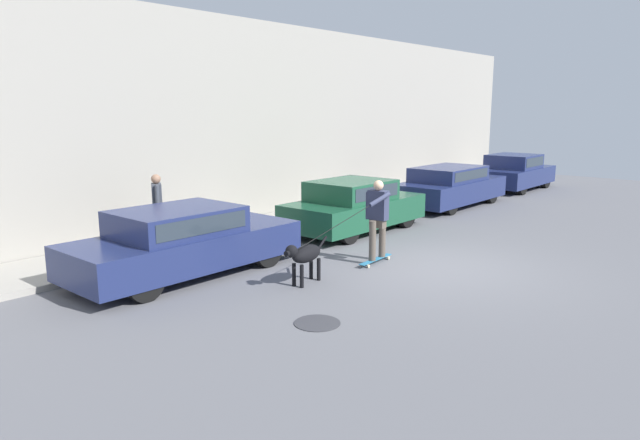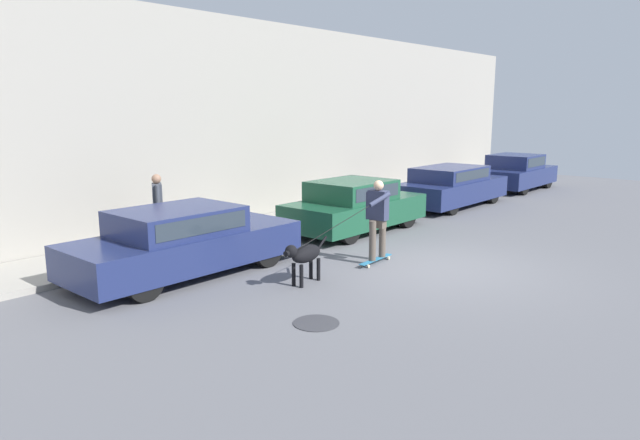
{
  "view_description": "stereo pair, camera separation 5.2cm",
  "coord_description": "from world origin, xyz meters",
  "px_view_note": "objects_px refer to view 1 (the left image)",
  "views": [
    {
      "loc": [
        -9.72,
        -5.37,
        3.09
      ],
      "look_at": [
        -1.49,
        1.8,
        0.95
      ],
      "focal_mm": 32.0,
      "sensor_mm": 36.0,
      "label": 1
    },
    {
      "loc": [
        -9.69,
        -5.41,
        3.09
      ],
      "look_at": [
        -1.49,
        1.8,
        0.95
      ],
      "focal_mm": 32.0,
      "sensor_mm": 36.0,
      "label": 2
    }
  ],
  "objects_px": {
    "parked_car_3": "(514,173)",
    "dog": "(305,255)",
    "parked_car_1": "(354,206)",
    "skateboarder": "(377,216)",
    "parked_car_0": "(184,242)",
    "parked_car_2": "(450,186)",
    "pedestrian_with_bag": "(157,207)"
  },
  "relations": [
    {
      "from": "parked_car_3",
      "to": "pedestrian_with_bag",
      "type": "relative_size",
      "value": 2.46
    },
    {
      "from": "parked_car_1",
      "to": "pedestrian_with_bag",
      "type": "height_order",
      "value": "pedestrian_with_bag"
    },
    {
      "from": "parked_car_1",
      "to": "parked_car_0",
      "type": "bearing_deg",
      "value": 179.57
    },
    {
      "from": "parked_car_1",
      "to": "parked_car_2",
      "type": "xyz_separation_m",
      "value": [
        5.03,
        0.0,
        -0.0
      ]
    },
    {
      "from": "parked_car_3",
      "to": "dog",
      "type": "bearing_deg",
      "value": -172.1
    },
    {
      "from": "parked_car_1",
      "to": "parked_car_2",
      "type": "height_order",
      "value": "parked_car_1"
    },
    {
      "from": "parked_car_3",
      "to": "pedestrian_with_bag",
      "type": "height_order",
      "value": "pedestrian_with_bag"
    },
    {
      "from": "parked_car_2",
      "to": "pedestrian_with_bag",
      "type": "relative_size",
      "value": 2.84
    },
    {
      "from": "parked_car_3",
      "to": "parked_car_0",
      "type": "bearing_deg",
      "value": 179.56
    },
    {
      "from": "skateboarder",
      "to": "pedestrian_with_bag",
      "type": "distance_m",
      "value": 4.78
    },
    {
      "from": "parked_car_3",
      "to": "skateboarder",
      "type": "bearing_deg",
      "value": -170.14
    },
    {
      "from": "parked_car_3",
      "to": "pedestrian_with_bag",
      "type": "distance_m",
      "value": 14.72
    },
    {
      "from": "dog",
      "to": "pedestrian_with_bag",
      "type": "bearing_deg",
      "value": -91.93
    },
    {
      "from": "parked_car_1",
      "to": "dog",
      "type": "height_order",
      "value": "parked_car_1"
    },
    {
      "from": "parked_car_3",
      "to": "skateboarder",
      "type": "xyz_separation_m",
      "value": [
        -12.23,
        -2.22,
        0.31
      ]
    },
    {
      "from": "parked_car_1",
      "to": "skateboarder",
      "type": "bearing_deg",
      "value": -133.99
    },
    {
      "from": "parked_car_0",
      "to": "pedestrian_with_bag",
      "type": "distance_m",
      "value": 2.09
    },
    {
      "from": "parked_car_0",
      "to": "skateboarder",
      "type": "bearing_deg",
      "value": -35.93
    },
    {
      "from": "dog",
      "to": "pedestrian_with_bag",
      "type": "distance_m",
      "value": 4.06
    },
    {
      "from": "parked_car_0",
      "to": "parked_car_3",
      "type": "relative_size",
      "value": 1.14
    },
    {
      "from": "parked_car_2",
      "to": "parked_car_3",
      "type": "bearing_deg",
      "value": -0.35
    },
    {
      "from": "parked_car_1",
      "to": "parked_car_3",
      "type": "relative_size",
      "value": 1.02
    },
    {
      "from": "parked_car_1",
      "to": "dog",
      "type": "bearing_deg",
      "value": -153.61
    },
    {
      "from": "dog",
      "to": "skateboarder",
      "type": "bearing_deg",
      "value": 169.22
    },
    {
      "from": "parked_car_0",
      "to": "parked_car_3",
      "type": "distance_m",
      "value": 15.31
    },
    {
      "from": "parked_car_2",
      "to": "parked_car_3",
      "type": "height_order",
      "value": "parked_car_3"
    },
    {
      "from": "parked_car_2",
      "to": "pedestrian_with_bag",
      "type": "distance_m",
      "value": 9.71
    },
    {
      "from": "parked_car_2",
      "to": "skateboarder",
      "type": "xyz_separation_m",
      "value": [
        -7.14,
        -2.22,
        0.32
      ]
    },
    {
      "from": "parked_car_1",
      "to": "skateboarder",
      "type": "distance_m",
      "value": 3.08
    },
    {
      "from": "parked_car_2",
      "to": "skateboarder",
      "type": "height_order",
      "value": "skateboarder"
    },
    {
      "from": "parked_car_1",
      "to": "parked_car_2",
      "type": "bearing_deg",
      "value": -0.43
    },
    {
      "from": "pedestrian_with_bag",
      "to": "parked_car_2",
      "type": "bearing_deg",
      "value": 19.59
    }
  ]
}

